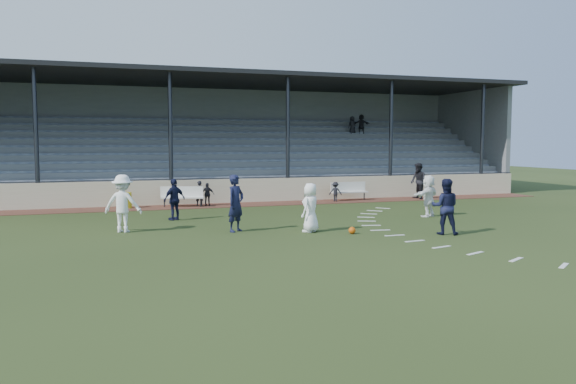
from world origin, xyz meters
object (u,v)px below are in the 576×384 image
(bench_left, at_px, (182,195))
(trash_bin, at_px, (127,200))
(player_navy_lead, at_px, (236,203))
(bench_right, at_px, (349,189))
(player_white_lead, at_px, (310,208))
(football, at_px, (352,230))
(official, at_px, (418,181))

(bench_left, distance_m, trash_bin, 2.53)
(trash_bin, relative_size, player_navy_lead, 0.37)
(bench_right, relative_size, player_white_lead, 1.21)
(trash_bin, xyz_separation_m, football, (6.82, -9.93, -0.27))
(bench_right, relative_size, football, 8.60)
(player_white_lead, distance_m, player_navy_lead, 2.54)
(official, bearing_deg, player_navy_lead, -56.93)
(player_navy_lead, bearing_deg, bench_left, 57.94)
(football, bearing_deg, player_navy_lead, 154.77)
(football, height_order, official, official)
(bench_left, bearing_deg, player_navy_lead, -70.36)
(football, relative_size, player_white_lead, 0.14)
(bench_left, bearing_deg, trash_bin, -169.96)
(bench_left, xyz_separation_m, player_navy_lead, (0.74, -8.06, 0.39))
(trash_bin, distance_m, player_navy_lead, 8.89)
(football, distance_m, player_navy_lead, 4.03)
(player_white_lead, xyz_separation_m, official, (9.39, 8.60, 0.15))
(player_white_lead, bearing_deg, trash_bin, -98.90)
(player_navy_lead, bearing_deg, trash_bin, 74.22)
(bench_right, distance_m, football, 10.94)
(football, relative_size, official, 0.12)
(bench_left, distance_m, official, 12.54)
(player_white_lead, height_order, player_navy_lead, player_navy_lead)
(trash_bin, height_order, football, trash_bin)
(bench_left, height_order, player_white_lead, player_white_lead)
(trash_bin, relative_size, official, 0.38)
(player_white_lead, distance_m, official, 12.73)
(player_white_lead, relative_size, official, 0.86)
(bench_right, bearing_deg, trash_bin, 178.42)
(bench_right, distance_m, player_navy_lead, 11.53)
(trash_bin, xyz_separation_m, official, (15.04, -0.50, 0.60))
(bench_left, relative_size, trash_bin, 2.81)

